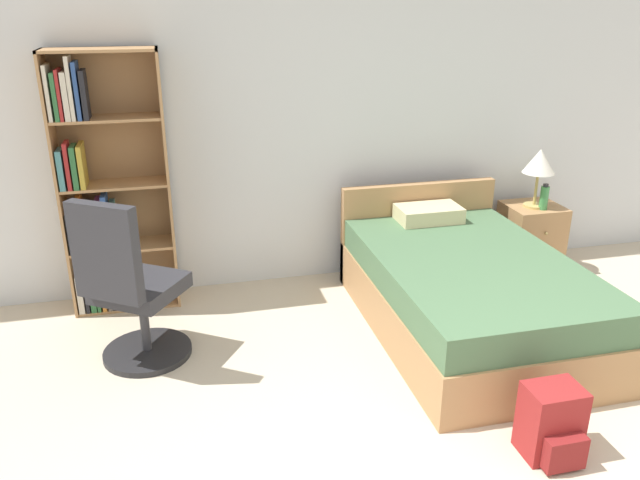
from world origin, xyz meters
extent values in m
cube|color=silver|center=(0.00, 3.23, 1.30)|extent=(9.00, 0.06, 2.60)
cube|color=#AD7F51|center=(-2.14, 3.01, 0.96)|extent=(0.02, 0.30, 1.91)
cube|color=#AD7F51|center=(-1.39, 3.01, 0.96)|extent=(0.02, 0.30, 1.91)
cube|color=#936C45|center=(-1.77, 3.16, 0.96)|extent=(0.77, 0.01, 1.91)
cube|color=#AD7F51|center=(-1.77, 3.01, 0.01)|extent=(0.73, 0.29, 0.02)
cube|color=beige|center=(-2.10, 2.96, 0.17)|extent=(0.04, 0.18, 0.30)
cube|color=black|center=(-2.06, 2.98, 0.19)|extent=(0.03, 0.22, 0.34)
cube|color=#2D6638|center=(-2.02, 2.99, 0.16)|extent=(0.04, 0.24, 0.28)
cube|color=#2D6638|center=(-1.98, 2.97, 0.20)|extent=(0.02, 0.20, 0.36)
cube|color=orange|center=(-1.94, 2.98, 0.20)|extent=(0.03, 0.22, 0.36)
cube|color=#665B51|center=(-1.90, 2.97, 0.19)|extent=(0.03, 0.19, 0.34)
cube|color=black|center=(-1.86, 2.97, 0.23)|extent=(0.04, 0.19, 0.42)
cube|color=#AD7F51|center=(-1.77, 3.01, 0.49)|extent=(0.73, 0.29, 0.02)
cube|color=black|center=(-2.11, 2.99, 0.65)|extent=(0.03, 0.23, 0.30)
cube|color=#2D6638|center=(-2.07, 2.96, 0.64)|extent=(0.02, 0.17, 0.28)
cube|color=orange|center=(-2.03, 2.98, 0.70)|extent=(0.04, 0.23, 0.41)
cube|color=navy|center=(-2.00, 2.99, 0.66)|extent=(0.03, 0.23, 0.33)
cube|color=beige|center=(-1.95, 2.97, 0.66)|extent=(0.04, 0.20, 0.31)
cube|color=#7A387F|center=(-1.90, 2.97, 0.69)|extent=(0.04, 0.20, 0.38)
cube|color=navy|center=(-1.85, 2.98, 0.71)|extent=(0.04, 0.21, 0.42)
cube|color=teal|center=(-1.81, 2.99, 0.67)|extent=(0.04, 0.23, 0.34)
cube|color=#AD7F51|center=(-1.77, 3.01, 0.97)|extent=(0.73, 0.29, 0.02)
cube|color=teal|center=(-2.10, 2.96, 1.12)|extent=(0.04, 0.18, 0.28)
cube|color=maroon|center=(-2.05, 2.95, 1.14)|extent=(0.03, 0.17, 0.33)
cube|color=#2D6638|center=(-2.01, 2.96, 1.13)|extent=(0.04, 0.18, 0.30)
cube|color=gold|center=(-1.97, 2.99, 1.13)|extent=(0.03, 0.23, 0.30)
cube|color=#AD7F51|center=(-1.77, 3.01, 1.45)|extent=(0.73, 0.29, 0.02)
cube|color=beige|center=(-2.11, 2.98, 1.64)|extent=(0.02, 0.21, 0.37)
cube|color=#2D6638|center=(-2.07, 2.98, 1.62)|extent=(0.03, 0.21, 0.32)
cube|color=maroon|center=(-2.04, 2.97, 1.62)|extent=(0.02, 0.21, 0.34)
cube|color=beige|center=(-2.00, 2.99, 1.62)|extent=(0.04, 0.23, 0.32)
cube|color=beige|center=(-1.97, 2.97, 1.67)|extent=(0.03, 0.19, 0.42)
cube|color=navy|center=(-1.93, 2.97, 1.65)|extent=(0.03, 0.21, 0.38)
cube|color=black|center=(-1.88, 2.96, 1.62)|extent=(0.03, 0.19, 0.33)
cube|color=#AD7F51|center=(-1.77, 3.01, 1.90)|extent=(0.77, 0.30, 0.02)
cube|color=#AD7F51|center=(0.60, 2.01, 0.18)|extent=(1.31, 2.04, 0.35)
cube|color=#4C704C|center=(0.60, 2.01, 0.46)|extent=(1.28, 2.00, 0.22)
cube|color=#AD7F51|center=(0.60, 2.99, 0.41)|extent=(1.31, 0.08, 0.82)
cube|color=beige|center=(0.60, 2.78, 0.63)|extent=(0.50, 0.30, 0.12)
cylinder|color=#232326|center=(-1.62, 2.21, 0.02)|extent=(0.58, 0.58, 0.04)
cylinder|color=#333338|center=(-1.62, 2.21, 0.24)|extent=(0.06, 0.06, 0.41)
cube|color=#2D2D33|center=(-1.62, 2.21, 0.50)|extent=(0.67, 0.67, 0.10)
cube|color=#2D2D33|center=(-1.77, 1.98, 0.85)|extent=(0.41, 0.31, 0.60)
cube|color=#AD7F51|center=(1.62, 2.90, 0.29)|extent=(0.46, 0.42, 0.58)
sphere|color=tan|center=(1.62, 2.67, 0.40)|extent=(0.02, 0.02, 0.02)
cylinder|color=tan|center=(1.59, 2.87, 0.59)|extent=(0.18, 0.18, 0.02)
cylinder|color=tan|center=(1.59, 2.87, 0.74)|extent=(0.02, 0.02, 0.27)
cone|color=silver|center=(1.59, 2.87, 0.97)|extent=(0.26, 0.26, 0.20)
cylinder|color=#3F8C4C|center=(1.63, 2.79, 0.68)|extent=(0.07, 0.07, 0.20)
cylinder|color=#2D2D33|center=(1.63, 2.79, 0.79)|extent=(0.04, 0.04, 0.02)
cube|color=maroon|center=(0.43, 0.73, 0.20)|extent=(0.29, 0.21, 0.40)
cube|color=maroon|center=(0.43, 0.58, 0.11)|extent=(0.22, 0.08, 0.18)
camera|label=1|loc=(-1.36, -1.57, 2.24)|focal=35.00mm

